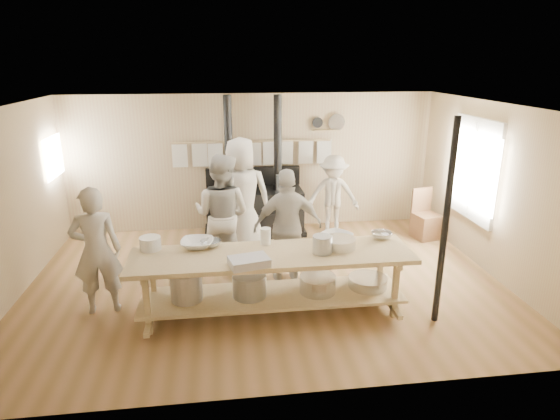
{
  "coord_description": "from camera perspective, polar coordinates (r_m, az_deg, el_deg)",
  "views": [
    {
      "loc": [
        -0.6,
        -6.35,
        3.21
      ],
      "look_at": [
        0.24,
        0.2,
        1.07
      ],
      "focal_mm": 30.0,
      "sensor_mm": 36.0,
      "label": 1
    }
  ],
  "objects": [
    {
      "name": "cook_center",
      "position": [
        7.84,
        -4.73,
        1.58
      ],
      "size": [
        0.99,
        0.65,
        2.01
      ],
      "primitive_type": "imported",
      "rotation": [
        0.0,
        0.0,
        3.15
      ],
      "color": "beige",
      "rests_on": "ground"
    },
    {
      "name": "bowl_white_b",
      "position": [
        6.4,
        6.88,
        -3.29
      ],
      "size": [
        0.57,
        0.57,
        0.1
      ],
      "primitive_type": "imported",
      "rotation": [
        0.0,
        0.0,
        2.24
      ],
      "color": "white",
      "rests_on": "prep_table"
    },
    {
      "name": "left_opening",
      "position": [
        8.96,
        -25.87,
        5.85
      ],
      "size": [
        0.0,
        0.9,
        0.9
      ],
      "color": "white",
      "rests_on": "ground"
    },
    {
      "name": "bowl_white_a",
      "position": [
        6.23,
        -10.07,
        -4.04
      ],
      "size": [
        0.46,
        0.46,
        0.1
      ],
      "primitive_type": "imported",
      "rotation": [
        0.0,
        0.0,
        -0.09
      ],
      "color": "white",
      "rests_on": "prep_table"
    },
    {
      "name": "stove",
      "position": [
        8.9,
        -3.16,
        0.38
      ],
      "size": [
        1.9,
        0.75,
        2.6
      ],
      "color": "black",
      "rests_on": "ground"
    },
    {
      "name": "bowl_steel_b",
      "position": [
        6.59,
        12.26,
        -3.02
      ],
      "size": [
        0.4,
        0.4,
        0.09
      ],
      "primitive_type": "imported",
      "rotation": [
        0.0,
        0.0,
        3.9
      ],
      "color": "silver",
      "rests_on": "prep_table"
    },
    {
      "name": "support_post",
      "position": [
        5.97,
        19.5,
        -1.74
      ],
      "size": [
        0.08,
        0.08,
        2.6
      ],
      "primitive_type": "cylinder",
      "color": "black",
      "rests_on": "ground"
    },
    {
      "name": "bowl_steel_a",
      "position": [
        6.23,
        -8.44,
        -4.07
      ],
      "size": [
        0.37,
        0.37,
        0.08
      ],
      "primitive_type": "imported",
      "rotation": [
        0.0,
        0.0,
        0.51
      ],
      "color": "silver",
      "rests_on": "prep_table"
    },
    {
      "name": "room_shell",
      "position": [
        6.57,
        -1.86,
        4.01
      ],
      "size": [
        7.0,
        7.0,
        7.0
      ],
      "color": "tan",
      "rests_on": "ground"
    },
    {
      "name": "towel_rail",
      "position": [
        8.92,
        -3.37,
        7.23
      ],
      "size": [
        3.0,
        0.04,
        0.47
      ],
      "color": "#A2865D",
      "rests_on": "ground"
    },
    {
      "name": "cook_by_window",
      "position": [
        8.9,
        6.48,
        1.87
      ],
      "size": [
        1.07,
        0.74,
        1.51
      ],
      "primitive_type": "imported",
      "rotation": [
        0.0,
        0.0,
        -0.2
      ],
      "color": "beige",
      "rests_on": "ground"
    },
    {
      "name": "cook_right",
      "position": [
        6.86,
        0.97,
        -2.03
      ],
      "size": [
        1.02,
        0.45,
        1.72
      ],
      "primitive_type": "imported",
      "rotation": [
        0.0,
        0.0,
        3.17
      ],
      "color": "beige",
      "rests_on": "ground"
    },
    {
      "name": "ground",
      "position": [
        7.14,
        -1.73,
        -8.74
      ],
      "size": [
        7.0,
        7.0,
        0.0
      ],
      "primitive_type": "plane",
      "color": "brown",
      "rests_on": "ground"
    },
    {
      "name": "cook_left",
      "position": [
        7.16,
        -7.06,
        -0.59
      ],
      "size": [
        1.14,
        1.05,
        1.89
      ],
      "primitive_type": "imported",
      "rotation": [
        0.0,
        0.0,
        2.68
      ],
      "color": "beige",
      "rests_on": "ground"
    },
    {
      "name": "deep_bowl_enamel",
      "position": [
        6.28,
        -15.53,
        -3.93
      ],
      "size": [
        0.28,
        0.28,
        0.17
      ],
      "primitive_type": "cylinder",
      "rotation": [
        0.0,
        0.0,
        0.02
      ],
      "color": "white",
      "rests_on": "prep_table"
    },
    {
      "name": "mixing_bowl_large",
      "position": [
        6.16,
        7.28,
        -4.03
      ],
      "size": [
        0.48,
        0.48,
        0.13
      ],
      "primitive_type": "cylinder",
      "rotation": [
        0.0,
        0.0,
        -0.17
      ],
      "color": "silver",
      "rests_on": "prep_table"
    },
    {
      "name": "bucket_galv",
      "position": [
        5.97,
        5.18,
        -4.2
      ],
      "size": [
        0.26,
        0.26,
        0.23
      ],
      "primitive_type": "cylinder",
      "rotation": [
        0.0,
        0.0,
        0.05
      ],
      "color": "gray",
      "rests_on": "prep_table"
    },
    {
      "name": "pitcher",
      "position": [
        6.22,
        -1.76,
        -3.21
      ],
      "size": [
        0.18,
        0.18,
        0.22
      ],
      "primitive_type": "cylinder",
      "rotation": [
        0.0,
        0.0,
        0.34
      ],
      "color": "white",
      "rests_on": "prep_table"
    },
    {
      "name": "roasting_pan",
      "position": [
        5.62,
        -3.8,
        -6.3
      ],
      "size": [
        0.52,
        0.41,
        0.1
      ],
      "primitive_type": "cube",
      "rotation": [
        0.0,
        0.0,
        0.23
      ],
      "color": "#B2B2B7",
      "rests_on": "prep_table"
    },
    {
      "name": "window_right",
      "position": [
        8.23,
        22.58,
        4.62
      ],
      "size": [
        0.09,
        1.5,
        1.65
      ],
      "color": "beige",
      "rests_on": "ground"
    },
    {
      "name": "cook_far_left",
      "position": [
        6.47,
        -21.47,
        -4.67
      ],
      "size": [
        0.68,
        0.5,
        1.71
      ],
      "primitive_type": "imported",
      "rotation": [
        0.0,
        0.0,
        3.29
      ],
      "color": "beige",
      "rests_on": "ground"
    },
    {
      "name": "back_wall_shelf",
      "position": [
        9.1,
        5.95,
        10.28
      ],
      "size": [
        0.63,
        0.14,
        0.32
      ],
      "color": "#A2865D",
      "rests_on": "ground"
    },
    {
      "name": "chair",
      "position": [
        9.14,
        17.32,
        -1.59
      ],
      "size": [
        0.52,
        0.52,
        0.92
      ],
      "rotation": [
        0.0,
        0.0,
        0.23
      ],
      "color": "brown",
      "rests_on": "ground"
    },
    {
      "name": "prep_table",
      "position": [
        6.1,
        -1.01,
        -8.16
      ],
      "size": [
        3.6,
        0.9,
        0.85
      ],
      "color": "#A2865D",
      "rests_on": "ground"
    }
  ]
}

